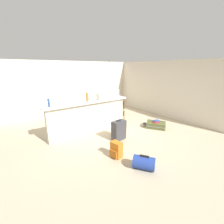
{
  "coord_description": "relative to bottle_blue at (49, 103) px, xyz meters",
  "views": [
    {
      "loc": [
        -2.99,
        -4.0,
        2.21
      ],
      "look_at": [
        0.2,
        0.33,
        0.6
      ],
      "focal_mm": 24.08,
      "sensor_mm": 36.0,
      "label": 1
    }
  ],
  "objects": [
    {
      "name": "grocery_bag",
      "position": [
        1.71,
        -0.04,
        -0.01
      ],
      "size": [
        0.26,
        0.18,
        0.22
      ],
      "primitive_type": "cube",
      "color": "silver",
      "rests_on": "bar_countertop"
    },
    {
      "name": "bottle_amber",
      "position": [
        1.2,
        0.0,
        0.03
      ],
      "size": [
        0.07,
        0.07,
        0.29
      ],
      "primitive_type": "cylinder",
      "color": "#9E661E",
      "rests_on": "bar_countertop"
    },
    {
      "name": "book_stack",
      "position": [
        3.48,
        -1.08,
        -0.99
      ],
      "size": [
        0.3,
        0.23,
        0.07
      ],
      "color": "#AD2D2D",
      "rests_on": "suitcase_flat_olive"
    },
    {
      "name": "bottle_clear",
      "position": [
        2.51,
        0.0,
        0.02
      ],
      "size": [
        0.07,
        0.07,
        0.28
      ],
      "primitive_type": "cylinder",
      "color": "silver",
      "rests_on": "bar_countertop"
    },
    {
      "name": "suitcase_upright_charcoal",
      "position": [
        1.73,
        -1.02,
        -0.92
      ],
      "size": [
        0.46,
        0.28,
        0.67
      ],
      "color": "#38383D",
      "rests_on": "ground_plane"
    },
    {
      "name": "pendant_lamp",
      "position": [
        2.88,
        1.12,
        0.62
      ],
      "size": [
        0.34,
        0.34,
        0.75
      ],
      "color": "black"
    },
    {
      "name": "wall_right",
      "position": [
        5.03,
        -0.07,
        0.0
      ],
      "size": [
        0.1,
        6.0,
        2.5
      ],
      "primitive_type": "cube",
      "color": "beige",
      "rests_on": "ground_plane"
    },
    {
      "name": "suitcase_flat_olive",
      "position": [
        3.49,
        -1.07,
        -1.14
      ],
      "size": [
        0.8,
        0.87,
        0.22
      ],
      "color": "#51562D",
      "rests_on": "ground_plane"
    },
    {
      "name": "ground_plane",
      "position": [
        1.98,
        -0.37,
        -1.27
      ],
      "size": [
        13.0,
        13.0,
        0.05
      ],
      "primitive_type": "cube",
      "color": "#BCAD8E"
    },
    {
      "name": "dining_table",
      "position": [
        2.94,
        1.08,
        -0.6
      ],
      "size": [
        1.1,
        0.8,
        0.74
      ],
      "color": "#4C331E",
      "rests_on": "ground_plane"
    },
    {
      "name": "backpack_orange",
      "position": [
        1.07,
        -1.73,
        -1.04
      ],
      "size": [
        0.28,
        0.31,
        0.42
      ],
      "color": "orange",
      "rests_on": "ground_plane"
    },
    {
      "name": "bottle_blue",
      "position": [
        0.0,
        0.0,
        0.0
      ],
      "size": [
        0.06,
        0.06,
        0.24
      ],
      "primitive_type": "cylinder",
      "color": "#284C89",
      "rests_on": "bar_countertop"
    },
    {
      "name": "bar_countertop",
      "position": [
        1.25,
        0.01,
        -0.15
      ],
      "size": [
        2.96,
        0.4,
        0.05
      ],
      "primitive_type": "cube",
      "color": "white",
      "rests_on": "partition_half_wall"
    },
    {
      "name": "dining_chair_near_partition",
      "position": [
        2.91,
        0.53,
        -0.73
      ],
      "size": [
        0.44,
        0.44,
        0.93
      ],
      "color": "#9E754C",
      "rests_on": "ground_plane"
    },
    {
      "name": "duffel_bag_blue",
      "position": [
        1.3,
        -2.46,
        -1.1
      ],
      "size": [
        0.52,
        0.57,
        0.34
      ],
      "color": "#233D93",
      "rests_on": "ground_plane"
    },
    {
      "name": "partition_half_wall",
      "position": [
        1.25,
        0.01,
        -0.71
      ],
      "size": [
        2.8,
        0.2,
        1.08
      ],
      "primitive_type": "cube",
      "color": "beige",
      "rests_on": "ground_plane"
    },
    {
      "name": "wall_back",
      "position": [
        1.98,
        2.68,
        0.0
      ],
      "size": [
        6.6,
        0.1,
        2.5
      ],
      "primitive_type": "cube",
      "color": "beige",
      "rests_on": "ground_plane"
    }
  ]
}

